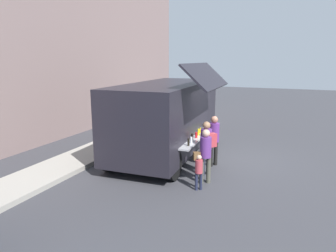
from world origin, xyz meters
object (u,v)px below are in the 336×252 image
at_px(customer_rear_waiting, 205,152).
at_px(child_near_queue, 199,169).
at_px(customer_front_ordering, 214,137).
at_px(customer_mid_with_backpack, 207,143).
at_px(food_truck_main, 167,116).
at_px(trash_bin, 159,117).

distance_m(customer_rear_waiting, child_near_queue, 0.64).
distance_m(customer_front_ordering, customer_mid_with_backpack, 0.96).
bearing_deg(customer_front_ordering, customer_mid_with_backpack, 120.52).
height_order(food_truck_main, trash_bin, food_truck_main).
xyz_separation_m(trash_bin, customer_mid_with_backpack, (-5.98, -4.30, 0.55)).
distance_m(trash_bin, customer_rear_waiting, 7.96).
xyz_separation_m(food_truck_main, customer_front_ordering, (-0.58, -1.94, -0.47)).
xyz_separation_m(customer_rear_waiting, child_near_queue, (-0.54, 0.01, -0.35)).
bearing_deg(customer_rear_waiting, customer_front_ordering, -28.02).
relative_size(food_truck_main, customer_mid_with_backpack, 3.60).
relative_size(food_truck_main, trash_bin, 6.16).
distance_m(customer_front_ordering, customer_rear_waiting, 1.59).
distance_m(food_truck_main, child_near_queue, 3.53).
bearing_deg(customer_front_ordering, customer_rear_waiting, 124.16).
height_order(customer_front_ordering, customer_mid_with_backpack, customer_front_ordering).
bearing_deg(trash_bin, customer_mid_with_backpack, -144.27).
bearing_deg(child_near_queue, customer_mid_with_backpack, -32.59).
bearing_deg(customer_rear_waiting, child_near_queue, 145.08).
distance_m(food_truck_main, customer_rear_waiting, 3.06).
bearing_deg(child_near_queue, customer_rear_waiting, -39.32).
distance_m(customer_front_ordering, child_near_queue, 2.16).
height_order(trash_bin, customer_mid_with_backpack, customer_mid_with_backpack).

